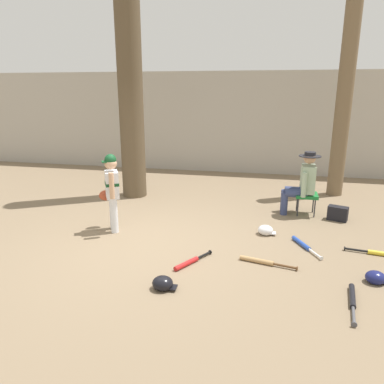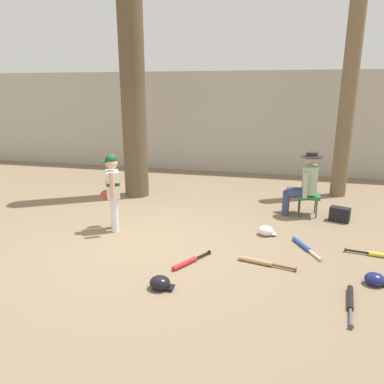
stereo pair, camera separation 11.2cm
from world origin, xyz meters
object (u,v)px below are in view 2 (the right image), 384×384
Objects in this scene: folding_stool at (308,197)px; batting_helmet_white at (266,231)px; bat_wood_tan at (260,262)px; bat_yellow_trainer at (382,255)px; young_ballplayer at (112,187)px; batting_helmet_black at (160,283)px; handbag_beside_stool at (340,214)px; batting_helmet_navy at (375,279)px; seated_spectator at (304,182)px; tree_behind_spectator at (347,110)px; bat_blue_youth at (303,246)px; tree_near_player at (132,76)px; bat_black_composite at (350,301)px; bat_red_barrel at (188,262)px.

folding_stool is 1.39× the size of batting_helmet_white.
bat_wood_tan is 0.99× the size of bat_yellow_trainer.
young_ballplayer is 2.24m from batting_helmet_black.
bat_wood_tan is at bearing -159.64° from bat_yellow_trainer.
bat_wood_tan is at bearing -122.26° from handbag_beside_stool.
batting_helmet_navy is at bearing 15.48° from batting_helmet_black.
seated_spectator reaches higher than handbag_beside_stool.
tree_behind_spectator is 5.17m from young_ballplayer.
handbag_beside_stool is 3.83m from batting_helmet_black.
tree_behind_spectator is at bearing 88.64° from batting_helmet_navy.
batting_helmet_black is (-1.73, -1.62, 0.04)m from bat_blue_youth.
batting_helmet_navy is 0.96× the size of batting_helmet_white.
bat_wood_tan is at bearing 39.29° from batting_helmet_black.
bat_yellow_trainer is at bearing -86.80° from tree_behind_spectator.
young_ballplayer is at bearing -78.75° from tree_near_player.
young_ballplayer reaches higher than bat_black_composite.
tree_behind_spectator is 3.60m from batting_helmet_white.
folding_stool is at bearing 59.01° from batting_helmet_white.
folding_stool is 0.63m from handbag_beside_stool.
tree_behind_spectator is 5.09m from bat_red_barrel.
bat_wood_tan is at bearing 170.97° from batting_helmet_navy.
bat_wood_tan is 1.78m from bat_yellow_trainer.
batting_helmet_navy is (0.65, -2.49, -0.29)m from folding_stool.
young_ballplayer is at bearing 166.26° from batting_helmet_navy.
seated_spectator is at bearing 97.47° from bat_black_composite.
bat_red_barrel is at bearing -32.20° from young_ballplayer.
bat_black_composite is (1.99, -0.49, -0.00)m from bat_red_barrel.
handbag_beside_stool is 3.20m from bat_red_barrel.
tree_near_player is at bearing -166.63° from tree_behind_spectator.
batting_helmet_navy is (4.29, -3.02, -2.49)m from tree_near_player.
bat_wood_tan is (2.48, -0.73, -0.71)m from young_ballplayer.
bat_blue_youth is 1.21m from batting_helmet_navy.
bat_black_composite is 2.71× the size of batting_helmet_black.
batting_helmet_black is at bearing -64.52° from tree_near_player.
bat_yellow_trainer is (2.63, 0.86, -0.00)m from bat_red_barrel.
seated_spectator reaches higher than bat_black_composite.
batting_helmet_white is at bearing -117.36° from seated_spectator.
batting_helmet_black is 1.01× the size of batting_helmet_white.
bat_yellow_trainer is 2.77× the size of batting_helmet_navy.
bat_blue_youth is (3.50, -2.10, -2.52)m from tree_near_player.
bat_wood_tan is 0.97× the size of bat_black_composite.
batting_helmet_white is (-1.46, -2.76, -1.80)m from tree_behind_spectator.
handbag_beside_stool is at bearing 45.45° from bat_red_barrel.
tree_near_player reaches higher than young_ballplayer.
bat_black_composite is at bearing -13.82° from bat_red_barrel.
tree_near_player is 8.85× the size of bat_red_barrel.
bat_wood_tan is at bearing -111.25° from tree_behind_spectator.
seated_spectator is 1.53× the size of bat_wood_tan.
tree_near_player is at bearing 171.71° from folding_stool.
young_ballplayer is (-3.97, -3.11, -1.13)m from tree_behind_spectator.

